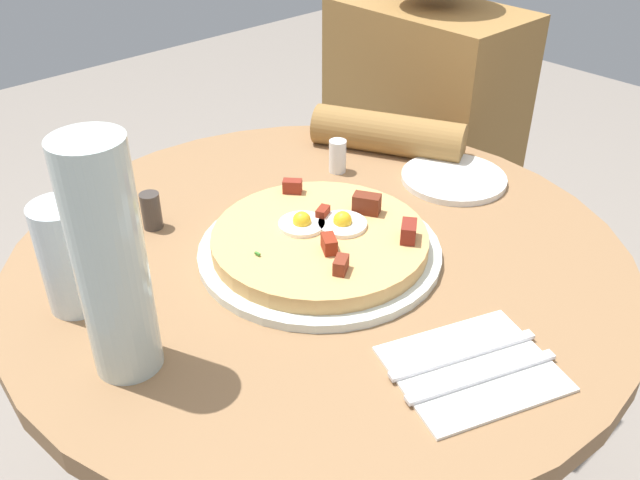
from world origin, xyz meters
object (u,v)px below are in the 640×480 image
Objects in this scene: fork at (482,377)px; water_bottle at (110,262)px; salt_shaker at (338,156)px; pepper_shaker at (151,211)px; dining_table at (320,350)px; bread_plate at (453,178)px; pizza_plate at (320,251)px; water_glass at (69,257)px; breakfast_pizza at (321,239)px; person_seated at (415,199)px; knife at (464,355)px.

fork is 0.68× the size of water_bottle.
fork is 3.33× the size of salt_shaker.
fork is at bearing 10.09° from pepper_shaker.
dining_table is 0.34m from bread_plate.
salt_shaker is (-0.45, 0.22, 0.02)m from fork.
pizza_plate is at bearing 30.63° from pepper_shaker.
water_glass is at bearing -85.62° from salt_shaker.
bread_plate is (-0.01, 0.30, -0.02)m from breakfast_pizza.
person_seated is 21.12× the size of pepper_shaker.
salt_shaker is (-0.04, 0.47, -0.04)m from water_glass.
person_seated is 3.50× the size of pizza_plate.
bread_plate reaches higher than dining_table.
dining_table is 0.19m from pizza_plate.
water_glass is (-0.12, -0.29, 0.04)m from breakfast_pizza.
water_glass is (-0.41, -0.25, 0.06)m from fork.
knife is 0.38m from water_bottle.
breakfast_pizza is 0.26m from knife.
person_seated reaches higher than dining_table.
water_bottle reaches higher than breakfast_pizza.
bread_plate is 0.42m from knife.
breakfast_pizza is at bearing 66.99° from water_glass.
water_glass reaches higher than salt_shaker.
water_bottle reaches higher than pepper_shaker.
fork is at bearing -7.61° from breakfast_pizza.
dining_table is 0.32m from knife.
breakfast_pizza is 0.29m from fork.
breakfast_pizza is 1.60× the size of fork.
breakfast_pizza is at bearing -88.61° from bread_plate.
breakfast_pizza is (0.28, -0.55, 0.27)m from person_seated.
person_seated is 0.97m from water_bottle.
person_seated is at bearing 100.66° from water_glass.
person_seated is 0.91m from water_glass.
pizza_plate is 0.26m from knife.
knife is (-0.03, 0.01, 0.00)m from fork.
water_bottle is 0.30m from pepper_shaker.
person_seated is at bearing 63.35° from knife.
pepper_shaker is at bearing 122.74° from knife.
salt_shaker and pepper_shaker have the same top height.
dining_table is at bearing 102.07° from fork.
pizza_plate is (0.28, -0.55, 0.25)m from person_seated.
pizza_plate is 6.03× the size of pepper_shaker.
water_glass is 2.56× the size of pepper_shaker.
breakfast_pizza is at bearing 104.64° from knife.
bread_plate is (-0.00, 0.29, 0.18)m from dining_table.
dining_table is 15.57× the size of pepper_shaker.
dining_table is 6.08× the size of water_glass.
salt_shaker reaches higher than bread_plate.
pepper_shaker is at bearing -149.37° from pizza_plate.
pepper_shaker is at bearing 119.87° from water_glass.
person_seated is at bearing 109.01° from water_bottle.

